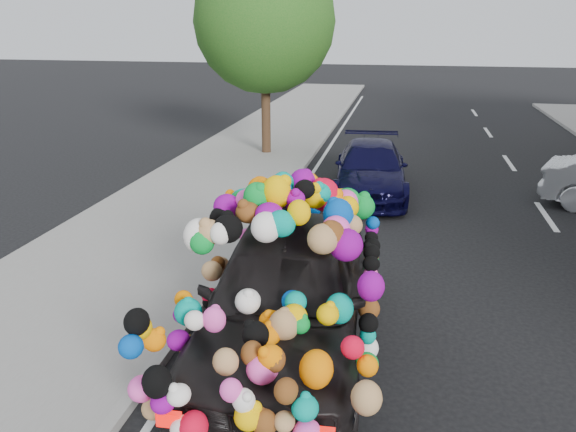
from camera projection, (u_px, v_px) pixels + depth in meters
name	position (u px, v px, depth m)	size (l,w,h in m)	color
ground	(363.00, 309.00, 8.32)	(100.00, 100.00, 0.00)	black
sidewalk	(98.00, 279.00, 9.12)	(4.00, 60.00, 0.12)	gray
kerb	(212.00, 290.00, 8.75)	(0.15, 60.00, 0.13)	gray
tree_near_sidewalk	(265.00, 22.00, 16.51)	(4.20, 4.20, 6.13)	#332114
plush_art_car	(288.00, 266.00, 6.89)	(2.57, 5.16, 2.30)	black
navy_sedan	(371.00, 169.00, 13.74)	(1.71, 4.21, 1.22)	black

